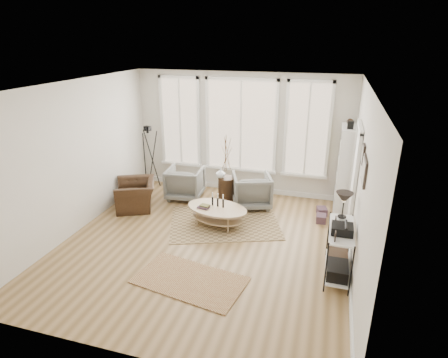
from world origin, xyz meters
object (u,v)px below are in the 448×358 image
(armchair_left, at_px, (185,183))
(accent_chair, at_px, (136,194))
(coffee_table, at_px, (217,211))
(side_table, at_px, (226,169))
(low_shelf, at_px, (339,246))
(armchair_right, at_px, (252,190))
(bookcase, at_px, (345,170))

(armchair_left, distance_m, accent_chair, 1.19)
(coffee_table, distance_m, side_table, 1.34)
(low_shelf, xyz_separation_m, armchair_right, (-1.90, 2.17, -0.13))
(armchair_right, distance_m, accent_chair, 2.61)
(accent_chair, bearing_deg, armchair_left, 107.79)
(armchair_right, relative_size, accent_chair, 0.89)
(low_shelf, height_order, accent_chair, low_shelf)
(armchair_right, distance_m, side_table, 0.76)
(armchair_left, distance_m, side_table, 1.08)
(armchair_right, bearing_deg, bookcase, 169.88)
(bookcase, bearing_deg, armchair_left, -174.80)
(armchair_left, xyz_separation_m, armchair_right, (1.62, -0.03, 0.01))
(coffee_table, height_order, side_table, side_table)
(coffee_table, height_order, armchair_left, armchair_left)
(coffee_table, bearing_deg, armchair_left, 135.13)
(armchair_left, bearing_deg, side_table, -179.24)
(side_table, height_order, accent_chair, side_table)
(bookcase, distance_m, coffee_table, 2.91)
(armchair_left, height_order, armchair_right, armchair_right)
(low_shelf, xyz_separation_m, coffee_table, (-2.38, 1.05, -0.19))
(armchair_left, distance_m, armchair_right, 1.62)
(coffee_table, distance_m, armchair_right, 1.21)
(low_shelf, xyz_separation_m, armchair_left, (-3.53, 2.19, -0.13))
(bookcase, xyz_separation_m, armchair_right, (-1.96, -0.35, -0.57))
(armchair_right, bearing_deg, side_table, -32.53)
(armchair_right, xyz_separation_m, side_table, (-0.63, 0.14, 0.40))
(side_table, distance_m, accent_chair, 2.12)
(low_shelf, height_order, armchair_right, low_shelf)
(low_shelf, relative_size, accent_chair, 1.36)
(bookcase, bearing_deg, coffee_table, -148.96)
(side_table, bearing_deg, armchair_left, -173.65)
(bookcase, distance_m, armchair_right, 2.07)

